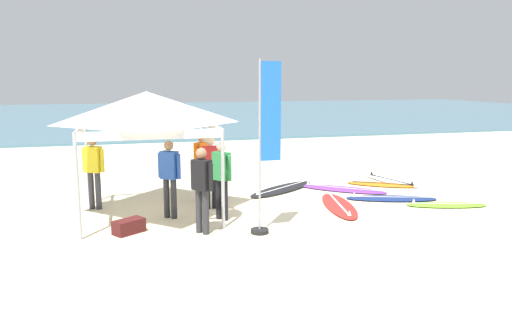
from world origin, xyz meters
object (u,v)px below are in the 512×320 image
Objects in this scene: surfboard_black at (282,189)px; person_green at (222,175)px; surfboard_lime at (446,205)px; surfboard_white at (391,181)px; surfboard_orange at (383,184)px; surfboard_navy at (391,198)px; person_orange at (202,162)px; canopy_tent at (147,108)px; person_black at (202,184)px; gear_bag_near_tent at (129,226)px; person_blue at (169,174)px; banner_flag at (265,154)px; surfboard_purple at (342,189)px; person_red at (211,167)px; person_yellow at (94,168)px; surfboard_red at (339,205)px.

person_green is (-2.13, -2.33, 0.95)m from surfboard_black.
surfboard_lime is 0.94× the size of surfboard_white.
surfboard_black and surfboard_orange have the same top height.
surfboard_navy is 4.84m from person_orange.
canopy_tent is 2.33m from person_black.
canopy_tent is 2.13m from person_orange.
person_green reaches higher than surfboard_lime.
surfboard_navy is (-0.94, 0.92, -0.00)m from surfboard_lime.
surfboard_orange is (-0.31, 2.44, -0.00)m from surfboard_lime.
gear_bag_near_tent is at bearing -170.66° from surfboard_navy.
gear_bag_near_tent is (-0.90, -0.88, -0.85)m from person_blue.
surfboard_navy is at bearing 135.79° from surfboard_lime.
person_black is 0.50× the size of banner_flag.
person_green and person_orange have the same top height.
surfboard_purple is 1.34× the size of person_red.
person_red is at bearing 7.49° from canopy_tent.
person_orange is (-3.88, -0.20, 0.95)m from surfboard_purple.
person_blue is at bearing -36.48° from person_yellow.
person_green is at bearing -174.16° from surfboard_red.
surfboard_navy is at bearing 24.40° from banner_flag.
surfboard_purple is 5.18m from person_black.
surfboard_white is 0.84× the size of surfboard_black.
canopy_tent is 2.18m from person_green.
surfboard_black is at bearing 32.00° from person_red.
person_orange reaches higher than surfboard_red.
surfboard_orange is 3.26× the size of gear_bag_near_tent.
surfboard_black is 1.46× the size of person_yellow.
surfboard_red is 1.00× the size of surfboard_black.
person_red is (-5.15, -1.16, 0.95)m from surfboard_orange.
surfboard_lime is at bearing -6.50° from person_blue.
person_green is at bearing -27.75° from canopy_tent.
surfboard_lime and surfboard_navy have the same top height.
person_orange is (-5.24, -0.43, 0.95)m from surfboard_orange.
person_black is (-2.68, -3.18, 0.95)m from surfboard_black.
gear_bag_near_tent reaches higher than surfboard_red.
surfboard_white is at bearing 86.23° from surfboard_lime.
surfboard_red is 1.27× the size of surfboard_lime.
person_green is 1.01m from person_black.
person_black is (-5.01, -1.45, 0.95)m from surfboard_navy.
surfboard_orange is (6.56, 1.35, -2.35)m from canopy_tent.
person_blue is 1.00× the size of person_orange.
person_red is 1.00× the size of person_orange.
surfboard_lime is 4.21m from surfboard_black.
surfboard_purple is at bearing 44.50° from banner_flag.
person_black is 3.27m from person_yellow.
banner_flag reaches higher than person_blue.
person_orange is at bearing -164.44° from surfboard_black.
canopy_tent is at bearing 139.52° from person_blue.
surfboard_black is at bearing 110.61° from surfboard_red.
banner_flag reaches higher than surfboard_white.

